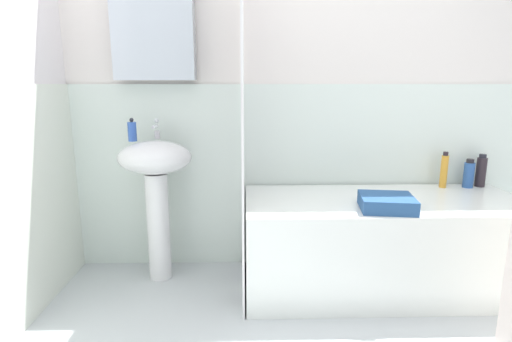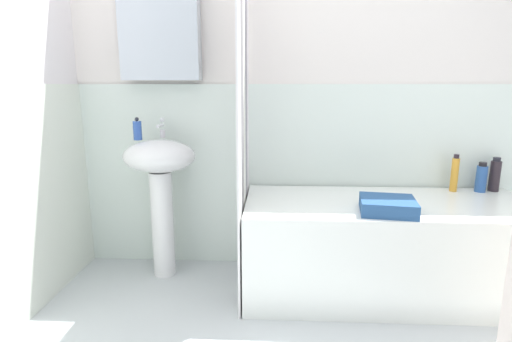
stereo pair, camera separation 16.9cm
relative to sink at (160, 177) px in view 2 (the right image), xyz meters
The scene contains 10 objects.
wall_back_tiled 1.07m from the sink, 14.39° to the left, with size 3.60×0.18×2.40m.
sink is the anchor object (origin of this frame).
faucet 0.31m from the sink, 90.00° to the left, with size 0.03×0.12×0.12m.
soap_dispenser 0.32m from the sink, behind, with size 0.05×0.05×0.14m.
bathtub 1.41m from the sink, ahead, with size 1.62×0.68×0.55m, color white.
shower_curtain 0.66m from the sink, 16.03° to the right, with size 0.01×0.68×2.00m.
conditioner_bottle 2.07m from the sink, ahead, with size 0.06×0.06×0.21m.
shampoo_bottle 1.98m from the sink, ahead, with size 0.06×0.06×0.19m.
body_wash_bottle 1.81m from the sink, ahead, with size 0.04×0.04×0.23m.
towel_folded 1.34m from the sink, 14.98° to the right, with size 0.27×0.25×0.07m, color #295083.
Camera 2 is at (-0.27, -1.34, 1.20)m, focal length 28.19 mm.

